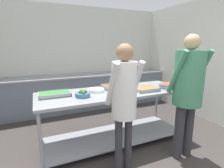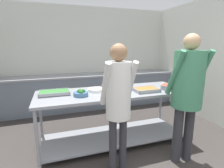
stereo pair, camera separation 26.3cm
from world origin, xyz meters
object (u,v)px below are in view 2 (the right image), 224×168
serving_tray_vegetables (146,90)px  broccoli_bowl (81,93)px  plate_stack (96,90)px  guest_serving_right (187,87)px  serving_tray_roast (54,93)px  serving_tray_greens (114,87)px  guest_serving_left (118,95)px  sauce_pan (169,87)px

serving_tray_vegetables → broccoli_bowl: bearing=176.4°
plate_stack → guest_serving_right: 1.37m
serving_tray_roast → serving_tray_vegetables: same height
serving_tray_greens → guest_serving_left: guest_serving_left is taller
serving_tray_vegetables → serving_tray_greens: bearing=137.4°
serving_tray_greens → serving_tray_vegetables: (0.42, -0.38, -0.00)m
sauce_pan → plate_stack: bearing=167.8°
guest_serving_left → broccoli_bowl: bearing=123.5°
plate_stack → guest_serving_right: bearing=-39.2°
serving_tray_roast → serving_tray_greens: size_ratio=1.19×
broccoli_bowl → serving_tray_vegetables: bearing=-3.6°
serving_tray_greens → serving_tray_vegetables: size_ratio=0.98×
serving_tray_roast → guest_serving_right: guest_serving_right is taller
broccoli_bowl → sauce_pan: 1.49m
serving_tray_roast → plate_stack: size_ratio=1.73×
broccoli_bowl → serving_tray_greens: bearing=27.0°
serving_tray_vegetables → guest_serving_left: size_ratio=0.23×
serving_tray_roast → sauce_pan: size_ratio=1.06×
serving_tray_greens → serving_tray_roast: bearing=-174.1°
guest_serving_left → guest_serving_right: bearing=-5.7°
broccoli_bowl → guest_serving_right: bearing=-26.6°
serving_tray_vegetables → sauce_pan: sauce_pan is taller
plate_stack → sauce_pan: bearing=-12.2°
guest_serving_right → plate_stack: bearing=140.8°
serving_tray_greens → sauce_pan: 0.94m
plate_stack → serving_tray_vegetables: serving_tray_vegetables is taller
serving_tray_roast → guest_serving_right: size_ratio=0.25×
serving_tray_greens → guest_serving_right: (0.70, -0.98, 0.17)m
serving_tray_vegetables → sauce_pan: bearing=-0.5°
plate_stack → serving_tray_roast: bearing=178.0°
serving_tray_roast → sauce_pan: bearing=-8.8°
plate_stack → guest_serving_left: (0.10, -0.76, 0.11)m
plate_stack → guest_serving_right: (1.05, -0.86, 0.17)m
serving_tray_greens → guest_serving_right: size_ratio=0.21×
serving_tray_vegetables → sauce_pan: size_ratio=0.91×
broccoli_bowl → sauce_pan: bearing=-2.7°
serving_tray_roast → serving_tray_vegetables: (1.41, -0.28, -0.00)m
sauce_pan → guest_serving_left: bearing=-155.8°
serving_tray_vegetables → plate_stack: bearing=161.4°
broccoli_bowl → serving_tray_greens: (0.63, 0.32, -0.01)m
serving_tray_greens → guest_serving_right: bearing=-54.5°
guest_serving_right → serving_tray_greens: bearing=125.5°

